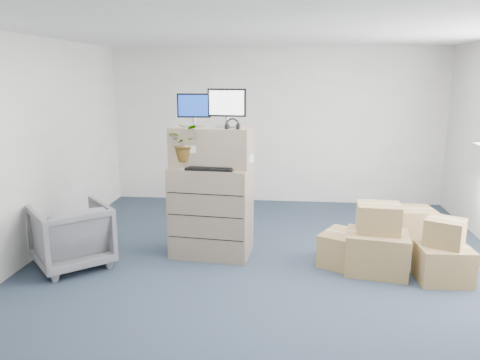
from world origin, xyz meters
name	(u,v)px	position (x,y,z in m)	size (l,w,h in m)	color
ground	(266,280)	(0.00, 0.00, 0.00)	(7.00, 7.00, 0.00)	#222E3D
wall_back	(276,126)	(0.00, 3.51, 1.40)	(6.00, 0.02, 2.80)	beige
filing_cabinet_lower	(211,211)	(-0.75, 0.73, 0.59)	(1.01, 0.61, 1.17)	gray
filing_cabinet_upper	(212,147)	(-0.75, 0.79, 1.42)	(1.01, 0.50, 0.50)	gray
monitor_left	(194,108)	(-0.97, 0.79, 1.91)	(0.42, 0.17, 0.42)	#99999E
monitor_right	(227,106)	(-0.55, 0.78, 1.94)	(0.48, 0.20, 0.48)	#99999E
headphones	(232,125)	(-0.45, 0.58, 1.72)	(0.17, 0.17, 0.02)	black
keyboard	(211,168)	(-0.73, 0.57, 1.19)	(0.60, 0.25, 0.03)	black
mouse	(235,168)	(-0.42, 0.58, 1.19)	(0.11, 0.07, 0.04)	silver
water_bottle	(220,155)	(-0.64, 0.80, 1.32)	(0.08, 0.08, 0.29)	#909398
phone_dock	(207,162)	(-0.81, 0.77, 1.23)	(0.08, 0.07, 0.16)	silver
external_drive	(235,164)	(-0.45, 0.79, 1.21)	(0.24, 0.18, 0.07)	black
tissue_box	(242,158)	(-0.36, 0.75, 1.30)	(0.27, 0.13, 0.10)	#4194DD
potted_plant	(187,147)	(-1.04, 0.65, 1.43)	(0.49, 0.53, 0.46)	#9DB591
office_chair	(71,233)	(-2.40, 0.17, 0.43)	(0.84, 0.78, 0.86)	slate
cardboard_boxes	(392,242)	(1.53, 0.60, 0.29)	(1.72, 1.66, 0.84)	olive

